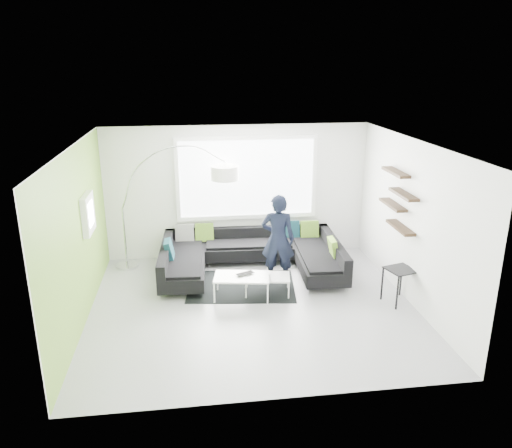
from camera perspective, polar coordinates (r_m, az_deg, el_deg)
The scene contains 9 objects.
ground at distance 8.71m, azimuth -0.39°, elevation -9.39°, with size 5.50×5.50×0.00m, color gray.
room_shell at distance 8.23m, azimuth -0.34°, elevation 2.53°, with size 5.54×5.04×2.82m.
sectional_sofa at distance 9.86m, azimuth -0.56°, elevation -3.87°, with size 3.59×2.32×0.75m.
rug at distance 9.43m, azimuth -1.68°, elevation -7.09°, with size 1.96×1.43×0.01m, color black.
coffee_table at distance 9.00m, azimuth -0.15°, elevation -6.97°, with size 1.25×0.73×0.41m, color white.
arc_lamp at distance 10.20m, azimuth -15.03°, elevation 1.74°, with size 2.35×0.94×2.51m, color silver, non-canonical shape.
side_table at distance 9.06m, azimuth 16.05°, elevation -6.79°, with size 0.46×0.46×0.63m, color black.
person at distance 9.32m, azimuth 2.52°, elevation -1.73°, with size 0.71×0.55×1.72m, color black.
laptop at distance 8.87m, azimuth -1.09°, elevation -5.82°, with size 0.39×0.33×0.03m, color black.
Camera 1 is at (-0.98, -7.66, 4.02)m, focal length 35.00 mm.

